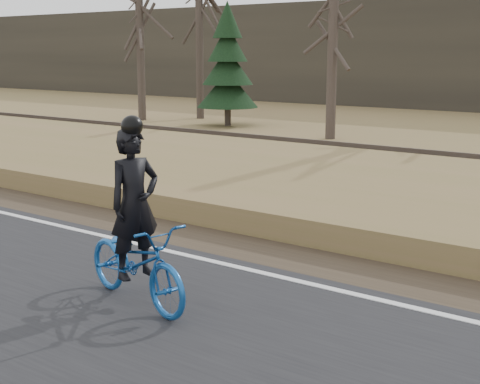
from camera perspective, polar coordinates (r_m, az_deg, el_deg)
The scene contains 11 objects.
ground at distance 12.91m, azimuth -18.19°, elevation -2.65°, with size 120.00×120.00×0.00m, color olive.
edge_line at distance 13.01m, azimuth -17.50°, elevation -2.20°, with size 120.00×0.12×0.01m, color silver.
shoulder at distance 13.62m, azimuth -14.12°, elevation -1.59°, with size 120.00×1.60×0.04m, color #473A2B.
embankment at distance 15.61m, azimuth -5.70°, elevation 1.17°, with size 120.00×5.00×0.44m, color olive.
ballast at distance 18.57m, azimuth 2.13°, elevation 2.95°, with size 120.00×3.00×0.45m, color slate.
railroad at distance 18.52m, azimuth 2.14°, elevation 3.88°, with size 120.00×2.40×0.29m.
cyclist at distance 8.25m, azimuth -8.87°, elevation -4.58°, with size 2.12×1.14×2.33m.
bare_tree_far_left at distance 31.25m, azimuth -8.54°, elevation 13.10°, with size 0.36×0.36×7.66m, color #463B33.
bare_tree_left at distance 31.77m, azimuth -3.50°, elevation 14.30°, with size 0.36×0.36×8.89m, color #463B33.
bare_tree_near_left at distance 24.37m, azimuth 7.91°, elevation 12.34°, with size 0.36×0.36×6.68m, color #463B33.
conifer at distance 28.59m, azimuth -1.07°, elevation 10.58°, with size 2.60×2.60×5.18m.
Camera 1 is at (10.25, -7.21, 3.11)m, focal length 50.00 mm.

